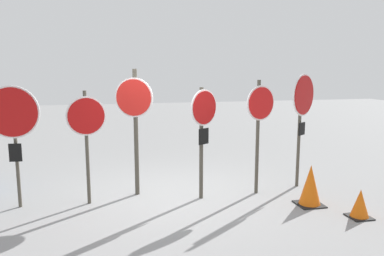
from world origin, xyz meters
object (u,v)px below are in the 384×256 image
object	(u,v)px
stop_sign_3	(203,122)
stop_sign_2	(135,113)
stop_sign_5	(303,105)
stop_sign_4	(260,115)
stop_sign_0	(13,120)
traffic_cone_1	(310,185)
stop_sign_1	(86,125)
traffic_cone_0	(360,204)

from	to	relation	value
stop_sign_3	stop_sign_2	bearing A→B (deg)	124.92
stop_sign_3	stop_sign_5	bearing A→B (deg)	-25.95
stop_sign_3	stop_sign_5	distance (m)	2.21
stop_sign_4	stop_sign_3	bearing A→B (deg)	163.05
stop_sign_0	stop_sign_4	distance (m)	4.48
stop_sign_2	stop_sign_5	world-z (taller)	stop_sign_2
stop_sign_3	traffic_cone_1	world-z (taller)	stop_sign_3
stop_sign_5	traffic_cone_1	bearing A→B (deg)	-143.02
stop_sign_0	stop_sign_5	xyz separation A→B (m)	(5.51, 0.02, 0.14)
stop_sign_2	stop_sign_3	distance (m)	1.33
stop_sign_0	stop_sign_2	distance (m)	2.13
stop_sign_4	stop_sign_5	distance (m)	1.07
stop_sign_1	traffic_cone_0	xyz separation A→B (m)	(4.45, -1.65, -1.23)
stop_sign_5	stop_sign_0	bearing A→B (deg)	145.75
traffic_cone_1	stop_sign_5	bearing A→B (deg)	71.40
stop_sign_3	traffic_cone_1	bearing A→B (deg)	-55.41
stop_sign_0	stop_sign_3	xyz separation A→B (m)	(3.34, -0.25, -0.11)
stop_sign_1	traffic_cone_0	distance (m)	4.90
stop_sign_3	stop_sign_5	xyz separation A→B (m)	(2.18, 0.27, 0.25)
stop_sign_5	traffic_cone_1	distance (m)	1.74
stop_sign_1	stop_sign_3	bearing A→B (deg)	-17.28
stop_sign_2	traffic_cone_1	world-z (taller)	stop_sign_2
traffic_cone_1	stop_sign_3	bearing A→B (deg)	157.58
stop_sign_5	stop_sign_3	bearing A→B (deg)	152.63
stop_sign_1	stop_sign_2	size ratio (longest dim) A/B	0.85
stop_sign_4	traffic_cone_1	xyz separation A→B (m)	(0.69, -0.80, -1.20)
stop_sign_0	traffic_cone_1	size ratio (longest dim) A/B	2.92
stop_sign_1	stop_sign_5	size ratio (longest dim) A/B	0.88
stop_sign_2	stop_sign_4	xyz separation A→B (m)	(2.37, -0.45, -0.06)
stop_sign_2	stop_sign_4	size ratio (longest dim) A/B	1.09
stop_sign_2	stop_sign_3	bearing A→B (deg)	2.44
stop_sign_0	stop_sign_1	xyz separation A→B (m)	(1.23, -0.08, -0.12)
stop_sign_4	traffic_cone_0	distance (m)	2.35
stop_sign_5	traffic_cone_1	size ratio (longest dim) A/B	3.15
stop_sign_1	stop_sign_3	xyz separation A→B (m)	(2.11, -0.17, 0.02)
stop_sign_3	stop_sign_4	bearing A→B (deg)	-30.75
stop_sign_0	stop_sign_5	world-z (taller)	stop_sign_5
stop_sign_4	traffic_cone_0	xyz separation A→B (m)	(1.20, -1.52, -1.34)
stop_sign_5	traffic_cone_0	distance (m)	2.30
traffic_cone_1	stop_sign_1	bearing A→B (deg)	166.74
stop_sign_3	traffic_cone_1	size ratio (longest dim) A/B	2.84
stop_sign_4	traffic_cone_1	world-z (taller)	stop_sign_4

